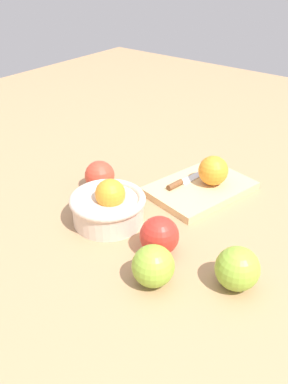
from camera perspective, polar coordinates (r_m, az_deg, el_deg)
ground_plane at (r=0.94m, az=3.73°, el=-2.90°), size 2.40×2.40×0.00m
bowl at (r=0.89m, az=-4.87°, el=-1.87°), size 0.16×0.16×0.10m
cutting_board at (r=1.02m, az=7.75°, el=0.47°), size 0.27×0.22×0.02m
orange_on_board at (r=1.01m, az=9.38°, el=2.89°), size 0.07×0.07×0.07m
knife at (r=1.02m, az=5.48°, el=1.51°), size 0.16×0.04×0.01m
apple_front_left at (r=0.75m, az=12.55°, el=-10.11°), size 0.08×0.08×0.08m
apple_front_left_2 at (r=0.81m, az=2.10°, el=-5.94°), size 0.08×0.08×0.08m
apple_back_center at (r=1.01m, az=-6.04°, el=2.23°), size 0.07×0.07×0.07m
apple_front_left_3 at (r=0.74m, az=1.25°, el=-10.00°), size 0.08×0.08×0.08m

